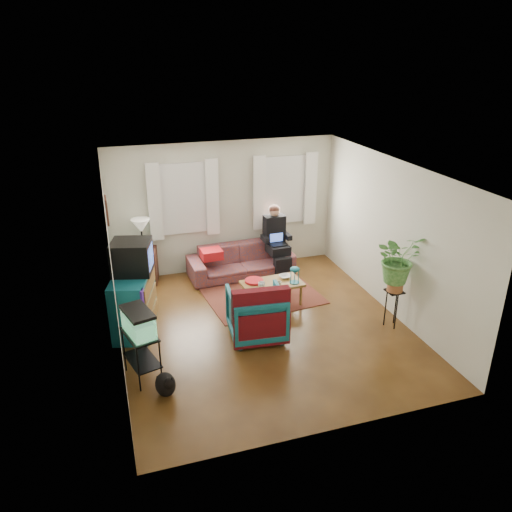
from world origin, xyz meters
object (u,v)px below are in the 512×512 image
object	(u,v)px
aquarium_stand	(142,356)
armchair	(256,311)
sofa	(241,256)
dresser	(134,303)
side_table	(145,266)
plant_stand	(392,308)
coffee_table	(272,294)

from	to	relation	value
aquarium_stand	armchair	xyz separation A→B (m)	(1.81, 0.55, 0.09)
sofa	armchair	size ratio (longest dim) A/B	2.39
dresser	aquarium_stand	xyz separation A→B (m)	(-0.01, -1.32, -0.14)
dresser	armchair	distance (m)	1.96
side_table	aquarium_stand	world-z (taller)	aquarium_stand
side_table	dresser	xyz separation A→B (m)	(-0.34, -1.74, 0.15)
aquarium_stand	armchair	bearing A→B (deg)	1.00
armchair	side_table	bearing A→B (deg)	-54.45
dresser	plant_stand	distance (m)	4.16
side_table	coffee_table	distance (m)	2.60
dresser	armchair	xyz separation A→B (m)	(1.80, -0.77, -0.05)
dresser	aquarium_stand	world-z (taller)	dresser
coffee_table	aquarium_stand	bearing A→B (deg)	-152.52
dresser	plant_stand	world-z (taller)	dresser
sofa	armchair	bearing A→B (deg)	-101.91
armchair	dresser	bearing A→B (deg)	-17.79
sofa	side_table	bearing A→B (deg)	170.46
sofa	plant_stand	xyz separation A→B (m)	(1.80, -2.64, -0.08)
armchair	coffee_table	distance (m)	1.08
dresser	plant_stand	bearing A→B (deg)	-0.64
side_table	coffee_table	size ratio (longest dim) A/B	0.65
side_table	plant_stand	distance (m)	4.65
side_table	dresser	world-z (taller)	dresser
armchair	coffee_table	size ratio (longest dim) A/B	0.83
armchair	plant_stand	bearing A→B (deg)	175.43
side_table	armchair	bearing A→B (deg)	-59.65
dresser	armchair	size ratio (longest dim) A/B	1.25
dresser	coffee_table	distance (m)	2.39
side_table	dresser	size ratio (longest dim) A/B	0.63
sofa	coffee_table	world-z (taller)	sofa
side_table	plant_stand	world-z (taller)	side_table
armchair	plant_stand	distance (m)	2.23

